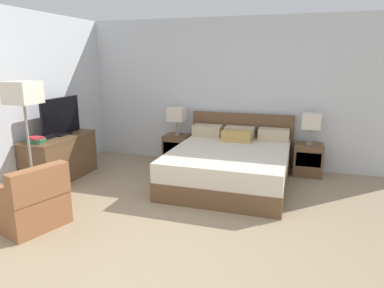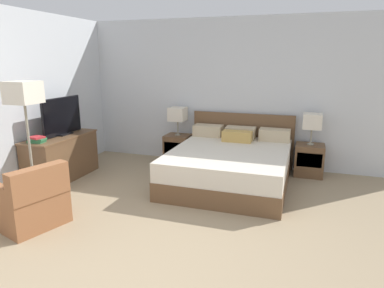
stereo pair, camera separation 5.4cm
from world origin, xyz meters
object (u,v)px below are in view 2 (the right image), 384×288
Objects in this scene: dresser at (62,156)px; book_blue_cover at (37,139)px; nightstand_left at (178,149)px; nightstand_right at (309,160)px; table_lamp_left at (178,114)px; armchair_by_window at (31,202)px; floor_lamp at (24,100)px; book_small_top at (36,137)px; tv at (62,117)px; table_lamp_right at (312,121)px; book_red_cover at (37,141)px; bed at (230,164)px.

dresser is 0.63m from book_blue_cover.
nightstand_left is 1.00× the size of nightstand_right.
dresser is (-1.49, -1.44, -0.56)m from table_lamp_left.
armchair_by_window is 0.52× the size of floor_lamp.
dresser is 0.65m from book_small_top.
tv is 0.53× the size of floor_lamp.
table_lamp_right is at bearing 0.00° from table_lamp_left.
table_lamp_right is (0.00, 0.00, 0.66)m from nightstand_right.
nightstand_right is at bearing 26.46° from book_red_cover.
dresser is 6.04× the size of book_blue_cover.
nightstand_right is 4.15m from tv.
book_blue_cover is 0.03m from book_small_top.
dresser is at bearing -159.52° from table_lamp_right.
book_blue_cover is 0.25× the size of armchair_by_window.
book_small_top is (-2.68, -1.15, 0.49)m from bed.
bed is 2.76m from dresser.
table_lamp_left is at bearing 75.86° from armchair_by_window.
table_lamp_left is at bearing 179.96° from nightstand_right.
tv reaches higher than table_lamp_left.
table_lamp_left reaches higher than bed.
bed is at bearing -146.78° from nightstand_right.
tv reaches higher than armchair_by_window.
book_blue_cover is at bearing 0.00° from book_red_cover.
book_blue_cover is (-2.67, -1.15, 0.46)m from bed.
nightstand_right is (1.18, 0.77, -0.04)m from bed.
table_lamp_right is at bearing 33.27° from bed.
tv is 0.62m from book_small_top.
dresser is 6.38× the size of book_small_top.
bed is 1.41m from nightstand_left.
nightstand_right is 4.43m from floor_lamp.
armchair_by_window is at bearing -136.63° from nightstand_right.
bed is 2.96m from book_red_cover.
book_red_cover is 1.06× the size of book_blue_cover.
bed is 2.89m from armchair_by_window.
book_blue_cover is (0.00, -0.58, -0.25)m from tv.
armchair_by_window reaches higher than nightstand_left.
table_lamp_right reaches higher than book_small_top.
nightstand_left is at bearing 75.86° from armchair_by_window.
dresser is 0.65m from tv.
bed is 2.41× the size of tv.
armchair_by_window is at bearing -52.51° from book_red_cover.
armchair_by_window reaches higher than dresser.
dresser is at bearing 116.85° from armchair_by_window.
table_lamp_left is at bearing 52.10° from book_small_top.
book_blue_cover is (-3.85, -1.93, -0.16)m from table_lamp_right.
nightstand_right is 0.41× the size of dresser.
table_lamp_left is 1.00× the size of table_lamp_right.
nightstand_right is 0.62× the size of armchair_by_window.
tv is 4.32× the size of book_small_top.
dresser is at bearing -166.03° from bed.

